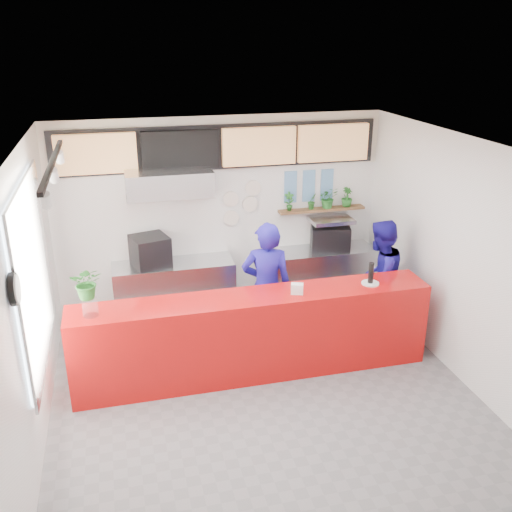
{
  "coord_description": "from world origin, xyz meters",
  "views": [
    {
      "loc": [
        -1.52,
        -5.74,
        4.11
      ],
      "look_at": [
        0.1,
        0.7,
        1.5
      ],
      "focal_mm": 40.0,
      "sensor_mm": 36.0,
      "label": 1
    }
  ],
  "objects_px": {
    "staff_center": "(267,288)",
    "pepper_mill": "(371,273)",
    "panini_oven": "(150,251)",
    "espresso_machine": "(330,237)",
    "staff_right": "(378,279)",
    "service_counter": "(254,335)"
  },
  "relations": [
    {
      "from": "panini_oven",
      "to": "staff_center",
      "type": "bearing_deg",
      "value": -56.11
    },
    {
      "from": "service_counter",
      "to": "espresso_machine",
      "type": "relative_size",
      "value": 7.56
    },
    {
      "from": "service_counter",
      "to": "staff_right",
      "type": "xyz_separation_m",
      "value": [
        1.97,
        0.61,
        0.31
      ]
    },
    {
      "from": "staff_center",
      "to": "pepper_mill",
      "type": "height_order",
      "value": "staff_center"
    },
    {
      "from": "panini_oven",
      "to": "staff_right",
      "type": "bearing_deg",
      "value": -36.56
    },
    {
      "from": "service_counter",
      "to": "espresso_machine",
      "type": "distance_m",
      "value": 2.53
    },
    {
      "from": "panini_oven",
      "to": "pepper_mill",
      "type": "xyz_separation_m",
      "value": [
        2.66,
        -1.82,
        0.13
      ]
    },
    {
      "from": "espresso_machine",
      "to": "pepper_mill",
      "type": "height_order",
      "value": "pepper_mill"
    },
    {
      "from": "panini_oven",
      "to": "staff_right",
      "type": "xyz_separation_m",
      "value": [
        3.09,
        -1.19,
        -0.27
      ]
    },
    {
      "from": "service_counter",
      "to": "staff_center",
      "type": "distance_m",
      "value": 0.75
    },
    {
      "from": "espresso_machine",
      "to": "staff_right",
      "type": "relative_size",
      "value": 0.35
    },
    {
      "from": "staff_center",
      "to": "pepper_mill",
      "type": "relative_size",
      "value": 6.7
    },
    {
      "from": "panini_oven",
      "to": "espresso_machine",
      "type": "distance_m",
      "value": 2.81
    },
    {
      "from": "staff_right",
      "to": "staff_center",
      "type": "bearing_deg",
      "value": -29.09
    },
    {
      "from": "service_counter",
      "to": "staff_right",
      "type": "relative_size",
      "value": 2.62
    },
    {
      "from": "staff_center",
      "to": "pepper_mill",
      "type": "xyz_separation_m",
      "value": [
        1.22,
        -0.59,
        0.33
      ]
    },
    {
      "from": "staff_center",
      "to": "espresso_machine",
      "type": "bearing_deg",
      "value": -123.5
    },
    {
      "from": "espresso_machine",
      "to": "staff_center",
      "type": "xyz_separation_m",
      "value": [
        -1.37,
        -1.23,
        -0.17
      ]
    },
    {
      "from": "service_counter",
      "to": "panini_oven",
      "type": "relative_size",
      "value": 9.03
    },
    {
      "from": "staff_right",
      "to": "espresso_machine",
      "type": "bearing_deg",
      "value": -107.21
    },
    {
      "from": "panini_oven",
      "to": "pepper_mill",
      "type": "bearing_deg",
      "value": -49.95
    },
    {
      "from": "pepper_mill",
      "to": "staff_right",
      "type": "bearing_deg",
      "value": 55.38
    }
  ]
}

